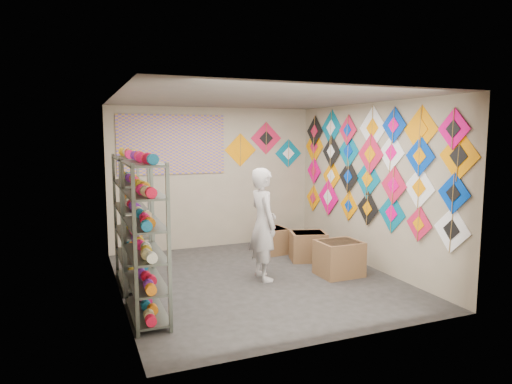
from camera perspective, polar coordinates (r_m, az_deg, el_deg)
name	(u,v)px	position (r m, az deg, el deg)	size (l,w,h in m)	color
ground	(257,279)	(7.08, 0.16, -10.83)	(4.50, 4.50, 0.00)	#2B2926
room_walls	(257,172)	(6.75, 0.17, 2.56)	(4.50, 4.50, 4.50)	tan
shelf_rack_front	(145,240)	(5.57, -13.70, -5.90)	(0.40, 1.10, 1.90)	#4C5147
shelf_rack_back	(132,221)	(6.84, -15.29, -3.51)	(0.40, 1.10, 1.90)	#4C5147
string_spools	(137,223)	(6.18, -14.61, -3.72)	(0.12, 2.36, 0.12)	#F71465
kite_wall_display	(368,166)	(7.74, 13.80, 3.17)	(0.06, 4.39, 2.03)	white
back_wall_kites	(264,147)	(9.20, 0.97, 5.67)	(1.67, 0.02, 0.93)	#FF9100
poster	(172,145)	(8.64, -10.44, 5.84)	(2.00, 0.01, 1.10)	#614EA9
shopkeeper	(263,224)	(6.88, 0.90, -4.03)	(0.41, 0.62, 1.70)	beige
carton_a	(339,258)	(7.30, 10.34, -8.15)	(0.65, 0.54, 0.54)	brown
carton_b	(308,246)	(8.08, 6.54, -6.74)	(0.60, 0.49, 0.49)	brown
carton_c	(273,240)	(8.51, 2.10, -6.07)	(0.49, 0.54, 0.47)	brown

